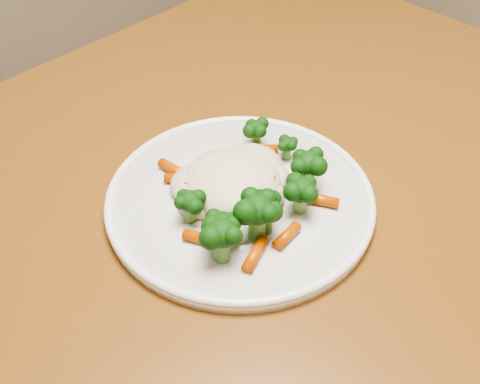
# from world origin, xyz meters

# --- Properties ---
(dining_table) EXTENTS (1.29, 0.96, 0.75)m
(dining_table) POSITION_xyz_m (0.02, -0.06, 0.65)
(dining_table) COLOR brown
(dining_table) RESTS_ON ground
(plate) EXTENTS (0.29, 0.29, 0.01)m
(plate) POSITION_xyz_m (0.05, -0.08, 0.76)
(plate) COLOR white
(plate) RESTS_ON dining_table
(meal) EXTENTS (0.19, 0.19, 0.05)m
(meal) POSITION_xyz_m (0.05, -0.09, 0.78)
(meal) COLOR beige
(meal) RESTS_ON plate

